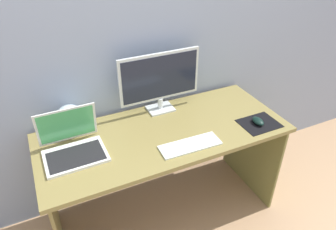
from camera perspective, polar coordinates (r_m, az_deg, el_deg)
The scene contains 9 objects.
ground_plane at distance 2.50m, azimuth -0.60°, elevation -17.15°, with size 8.00×8.00×0.00m, color tan.
wall_back at distance 2.07m, azimuth -5.34°, elevation 13.93°, with size 6.00×0.04×2.50m, color #93A2BC.
desk at distance 2.07m, azimuth -0.69°, elevation -6.33°, with size 1.58×0.67×0.76m.
monitor at distance 2.08m, azimuth -1.48°, elevation 6.47°, with size 0.57×0.14×0.42m.
laptop at distance 1.87m, azimuth -17.04°, elevation -5.34°, with size 0.35×0.30×0.25m.
fishbowl at distance 2.02m, azimuth -17.41°, elevation -0.80°, with size 0.19×0.19×0.19m, color silver.
keyboard_external at distance 1.86m, azimuth 4.08°, elevation -5.52°, with size 0.37×0.13×0.01m, color white.
mousepad at distance 2.13m, azimuth 16.32°, elevation -1.49°, with size 0.25×0.20×0.00m, color black.
mouse at distance 2.12m, azimuth 16.12°, elevation -1.08°, with size 0.06×0.10×0.04m, color black.
Camera 1 is at (-0.66, -1.46, 1.92)m, focal length 33.34 mm.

